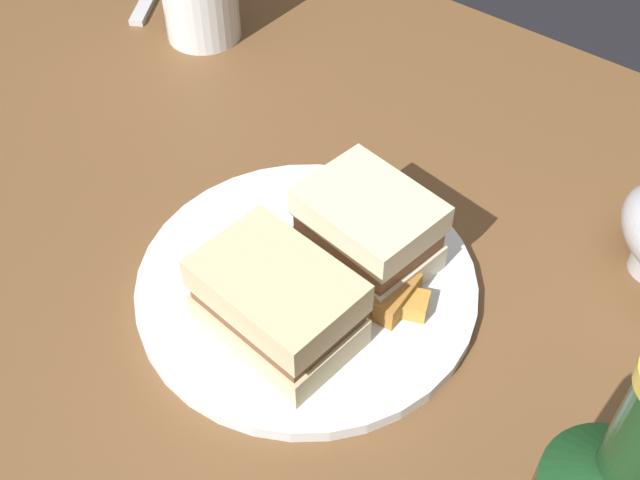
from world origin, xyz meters
name	(u,v)px	position (x,y,z in m)	size (l,w,h in m)	color
dining_table	(329,441)	(0.00, 0.00, 0.36)	(1.28, 0.79, 0.72)	brown
plate	(307,285)	(-0.02, 0.06, 0.72)	(0.28, 0.28, 0.01)	white
sandwich_half_left	(277,303)	(-0.03, 0.11, 0.76)	(0.12, 0.09, 0.07)	beige
sandwich_half_right	(368,230)	(-0.04, 0.01, 0.77)	(0.11, 0.09, 0.07)	beige
potato_wedge_front	(366,289)	(-0.06, 0.04, 0.74)	(0.04, 0.02, 0.02)	#B77F33
potato_wedge_middle	(346,281)	(-0.05, 0.04, 0.74)	(0.04, 0.02, 0.02)	#AD702D
potato_wedge_back	(400,301)	(-0.09, 0.03, 0.74)	(0.04, 0.02, 0.02)	gold
potato_wedge_left_edge	(377,274)	(-0.06, 0.02, 0.74)	(0.05, 0.02, 0.02)	#AD702D
potato_wedge_right_edge	(398,297)	(-0.09, 0.03, 0.74)	(0.05, 0.02, 0.02)	#AD702D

